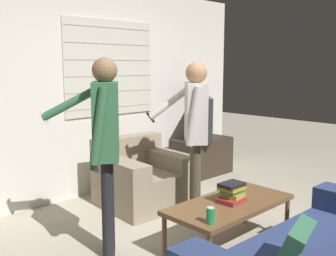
{
  "coord_description": "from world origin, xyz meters",
  "views": [
    {
      "loc": [
        -2.53,
        -2.07,
        1.58
      ],
      "look_at": [
        -0.02,
        0.56,
        1.0
      ],
      "focal_mm": 42.0,
      "sensor_mm": 36.0,
      "label": 1
    }
  ],
  "objects": [
    {
      "name": "coffee_table",
      "position": [
        0.1,
        -0.09,
        0.37
      ],
      "size": [
        1.18,
        0.56,
        0.41
      ],
      "color": "brown",
      "rests_on": "ground_plane"
    },
    {
      "name": "tv",
      "position": [
        1.69,
        1.64,
        0.84
      ],
      "size": [
        0.73,
        0.75,
        0.61
      ],
      "rotation": [
        0.0,
        0.0,
        3.94
      ],
      "color": "#2D2D33",
      "rests_on": "tv_stand"
    },
    {
      "name": "person_right_standing",
      "position": [
        0.38,
        0.59,
        1.01
      ],
      "size": [
        0.46,
        0.71,
        1.61
      ],
      "rotation": [
        0.0,
        0.0,
        0.85
      ],
      "color": "#4C4233",
      "rests_on": "ground_plane"
    },
    {
      "name": "book_stack",
      "position": [
        0.12,
        -0.09,
        0.49
      ],
      "size": [
        0.23,
        0.2,
        0.17
      ],
      "color": "maroon",
      "rests_on": "coffee_table"
    },
    {
      "name": "armchair_beige",
      "position": [
        0.24,
        1.28,
        0.3
      ],
      "size": [
        0.94,
        0.91,
        0.76
      ],
      "rotation": [
        0.0,
        0.0,
        3.07
      ],
      "color": "gray",
      "rests_on": "ground_plane"
    },
    {
      "name": "person_left_standing",
      "position": [
        -0.75,
        0.54,
        1.03
      ],
      "size": [
        0.53,
        0.74,
        1.64
      ],
      "rotation": [
        0.0,
        0.0,
        0.92
      ],
      "color": "black",
      "rests_on": "ground_plane"
    },
    {
      "name": "soda_can",
      "position": [
        -0.37,
        -0.27,
        0.47
      ],
      "size": [
        0.07,
        0.07,
        0.13
      ],
      "color": "#238E47",
      "rests_on": "coffee_table"
    },
    {
      "name": "tv_stand",
      "position": [
        1.7,
        1.64,
        0.27
      ],
      "size": [
        0.84,
        0.48,
        0.53
      ],
      "color": "#33281E",
      "rests_on": "ground_plane"
    },
    {
      "name": "spare_remote",
      "position": [
        0.21,
        -0.01,
        0.42
      ],
      "size": [
        0.08,
        0.14,
        0.02
      ],
      "rotation": [
        0.0,
        0.0,
        0.32
      ],
      "color": "black",
      "rests_on": "coffee_table"
    },
    {
      "name": "ground_plane",
      "position": [
        0.0,
        0.0,
        0.0
      ],
      "size": [
        16.0,
        16.0,
        0.0
      ],
      "primitive_type": "plane",
      "color": "#B2A893"
    },
    {
      "name": "wall_back",
      "position": [
        0.01,
        2.03,
        1.29
      ],
      "size": [
        5.2,
        0.08,
        2.55
      ],
      "color": "silver",
      "rests_on": "ground_plane"
    },
    {
      "name": "floor_fan",
      "position": [
        0.93,
        1.42,
        0.21
      ],
      "size": [
        0.34,
        0.2,
        0.43
      ],
      "color": "black",
      "rests_on": "ground_plane"
    }
  ]
}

